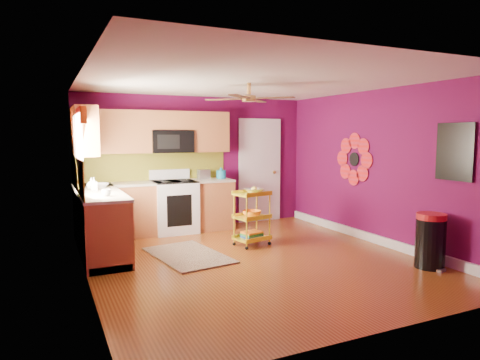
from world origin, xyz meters
name	(u,v)px	position (x,y,z in m)	size (l,w,h in m)	color
ground	(255,260)	(0.00, 0.00, 0.00)	(5.00, 5.00, 0.00)	#683110
room_envelope	(257,145)	(0.03, 0.00, 1.63)	(4.54, 5.04, 2.52)	#5B0A3F
lower_cabinets	(134,215)	(-1.35, 1.82, 0.43)	(2.81, 2.31, 0.94)	brown
electric_range	(174,206)	(-0.55, 2.17, 0.48)	(0.76, 0.66, 1.13)	white
upper_cabinetry	(134,133)	(-1.24, 2.17, 1.80)	(2.80, 2.30, 1.26)	brown
left_window	(79,137)	(-2.22, 1.05, 1.74)	(0.08, 1.35, 1.08)	white
panel_door	(260,171)	(1.35, 2.47, 1.02)	(0.95, 0.11, 2.15)	white
right_wall_art	(394,156)	(2.23, -0.34, 1.44)	(0.04, 2.74, 1.04)	black
ceiling_fan	(249,98)	(0.00, 0.20, 2.29)	(1.01, 1.01, 0.26)	#BF8C3F
shag_rug	(188,255)	(-0.81, 0.57, 0.01)	(0.88, 1.44, 0.02)	black
rolling_cart	(252,215)	(0.32, 0.73, 0.49)	(0.60, 0.49, 0.95)	yellow
trash_can	(430,241)	(1.96, -1.31, 0.37)	(0.48, 0.48, 0.73)	black
teal_kettle	(221,174)	(0.40, 2.22, 1.02)	(0.18, 0.18, 0.21)	teal
toaster	(204,174)	(0.06, 2.27, 1.03)	(0.22, 0.15, 0.18)	beige
soap_bottle_a	(94,184)	(-2.00, 1.39, 1.04)	(0.09, 0.09, 0.20)	#EA3F72
soap_bottle_b	(92,184)	(-2.03, 1.50, 1.03)	(0.14, 0.14, 0.18)	white
counter_dish	(100,185)	(-1.87, 1.76, 0.97)	(0.27, 0.27, 0.07)	white
counter_cup	(106,193)	(-1.92, 0.68, 0.99)	(0.12, 0.12, 0.09)	white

